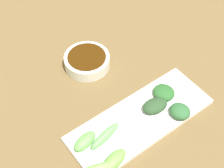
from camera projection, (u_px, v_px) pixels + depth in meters
name	position (u px, v px, depth m)	size (l,w,h in m)	color
tabletop	(118.00, 110.00, 0.86)	(2.10, 2.10, 0.02)	brown
sauce_bowl	(87.00, 61.00, 0.93)	(0.12, 0.12, 0.04)	silver
serving_plate	(140.00, 120.00, 0.82)	(0.14, 0.36, 0.01)	white
broccoli_stalk_0	(85.00, 141.00, 0.76)	(0.03, 0.06, 0.02)	#64AE50
broccoli_stalk_2	(114.00, 160.00, 0.73)	(0.03, 0.07, 0.03)	#6CA447
broccoli_leafy_3	(155.00, 106.00, 0.83)	(0.04, 0.06, 0.03)	#284426
broccoli_leafy_4	(164.00, 92.00, 0.86)	(0.06, 0.05, 0.02)	#275826
broccoli_leafy_5	(180.00, 111.00, 0.82)	(0.05, 0.05, 0.03)	#2C5C30
broccoli_stalk_6	(105.00, 136.00, 0.77)	(0.02, 0.09, 0.02)	#65A959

